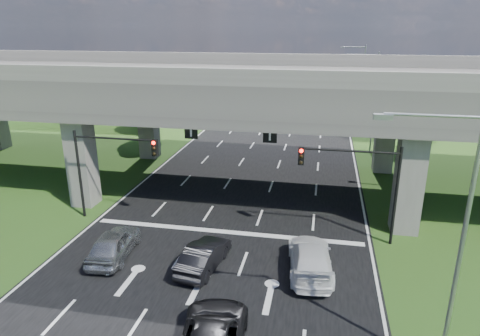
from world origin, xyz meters
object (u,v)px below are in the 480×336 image
(streetlight_far, at_px, (371,95))
(car_dark, at_px, (204,256))
(signal_right, at_px, (359,175))
(streetlight_beyond, at_px, (360,77))
(car_white, at_px, (310,258))
(car_silver, at_px, (114,244))
(streetlight_near, at_px, (452,230))
(signal_left, at_px, (108,160))

(streetlight_far, relative_size, car_dark, 2.27)
(signal_right, bearing_deg, streetlight_beyond, 86.39)
(streetlight_beyond, distance_m, car_dark, 42.41)
(streetlight_far, relative_size, car_white, 1.85)
(car_dark, xyz_separation_m, car_white, (5.55, 0.77, 0.06))
(car_silver, relative_size, car_dark, 1.06)
(streetlight_beyond, bearing_deg, car_white, -96.69)
(streetlight_near, relative_size, streetlight_far, 1.00)
(car_dark, bearing_deg, streetlight_near, 160.71)
(streetlight_far, bearing_deg, car_white, -101.05)
(signal_right, distance_m, car_white, 5.77)
(streetlight_far, bearing_deg, signal_left, -131.78)
(car_dark, bearing_deg, car_white, -164.62)
(streetlight_near, height_order, streetlight_beyond, same)
(car_silver, bearing_deg, streetlight_near, 155.48)
(streetlight_beyond, height_order, car_white, streetlight_beyond)
(car_white, bearing_deg, signal_left, -22.89)
(car_silver, bearing_deg, car_white, 177.65)
(signal_left, bearing_deg, streetlight_near, -29.02)
(signal_right, bearing_deg, car_dark, -149.10)
(car_silver, relative_size, car_white, 0.86)
(signal_right, height_order, car_white, signal_right)
(signal_left, height_order, streetlight_beyond, streetlight_beyond)
(signal_left, height_order, car_dark, signal_left)
(streetlight_beyond, bearing_deg, car_silver, -110.87)
(signal_left, height_order, car_silver, signal_left)
(signal_left, distance_m, car_dark, 9.67)
(streetlight_far, distance_m, streetlight_beyond, 16.00)
(streetlight_near, distance_m, car_dark, 12.56)
(car_silver, xyz_separation_m, car_dark, (5.25, -0.18, -0.07))
(signal_left, relative_size, car_silver, 1.29)
(streetlight_near, xyz_separation_m, streetlight_far, (0.00, 30.00, 0.00))
(signal_right, relative_size, streetlight_near, 0.60)
(signal_left, bearing_deg, streetlight_far, 48.22)
(streetlight_far, distance_m, car_silver, 29.55)
(streetlight_near, relative_size, car_white, 1.85)
(streetlight_far, relative_size, car_silver, 2.15)
(car_silver, distance_m, car_white, 10.82)
(streetlight_beyond, bearing_deg, signal_left, -116.43)
(signal_right, distance_m, streetlight_near, 10.33)
(car_silver, xyz_separation_m, car_white, (10.80, 0.59, -0.01))
(signal_left, bearing_deg, car_white, -16.84)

